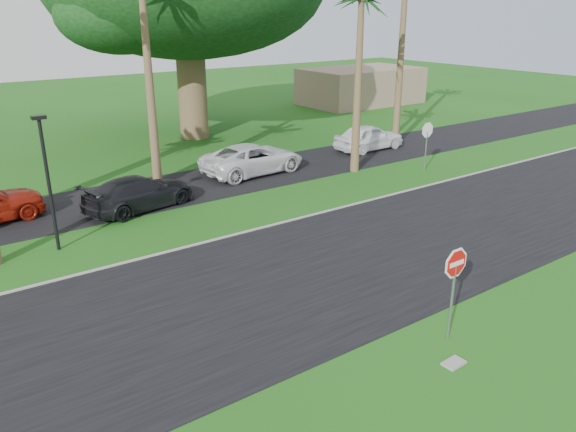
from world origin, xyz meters
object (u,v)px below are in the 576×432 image
(car_minivan, at_px, (253,159))
(stop_sign_far, at_px, (427,136))
(stop_sign_near, at_px, (454,275))
(car_pickup, at_px, (369,137))
(car_dark, at_px, (139,193))

(car_minivan, bearing_deg, stop_sign_far, -125.84)
(stop_sign_far, distance_m, car_minivan, 8.83)
(stop_sign_near, bearing_deg, car_pickup, 52.50)
(stop_sign_near, distance_m, car_minivan, 16.19)
(stop_sign_far, height_order, car_dark, stop_sign_far)
(car_dark, height_order, car_pickup, car_pickup)
(stop_sign_near, relative_size, stop_sign_far, 1.00)
(stop_sign_near, relative_size, car_dark, 0.55)
(stop_sign_near, height_order, stop_sign_far, same)
(car_minivan, bearing_deg, stop_sign_near, 161.58)
(car_minivan, bearing_deg, car_dark, 101.25)
(car_dark, relative_size, car_pickup, 1.08)
(stop_sign_near, xyz_separation_m, stop_sign_far, (11.50, 11.00, 0.00))
(car_dark, distance_m, car_minivan, 6.90)
(car_minivan, bearing_deg, car_pickup, -91.87)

